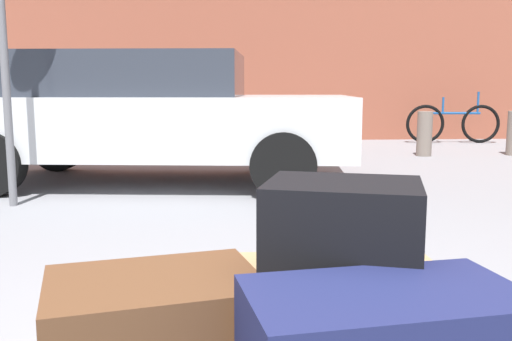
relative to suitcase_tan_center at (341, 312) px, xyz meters
The scene contains 7 objects.
suitcase_tan_center is the anchor object (origin of this frame).
suitcase_brown_rear_left 0.51m from the suitcase_tan_center, behind, with size 0.56×0.40×0.23m, color #51331E.
duffel_bag_black_topmost_pile 0.24m from the suitcase_tan_center, 90.00° to the left, with size 0.41×0.32×0.25m, color black.
parked_car 5.00m from the suitcase_tan_center, 102.70° to the left, with size 4.46×2.27×1.42m.
bicycle_leaning 9.87m from the suitcase_tan_center, 65.47° to the left, with size 1.76×0.21×0.96m.
bollard_kerb_near 7.59m from the suitcase_tan_center, 68.07° to the left, with size 0.23×0.23×0.68m, color #72665B.
no_parking_sign 4.43m from the suitcase_tan_center, 120.57° to the left, with size 0.49×0.14×2.55m.
Camera 1 is at (-0.17, -1.33, 1.07)m, focal length 39.90 mm.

